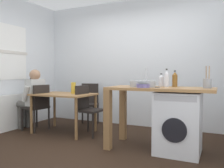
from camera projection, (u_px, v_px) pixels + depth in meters
name	position (u px, v px, depth m)	size (l,w,h in m)	color
ground_plane	(92.00, 148.00, 3.45)	(5.46, 5.46, 0.00)	black
wall_back	(133.00, 63.00, 4.97)	(4.60, 0.10, 2.70)	silver
radiator	(12.00, 112.00, 4.57)	(0.10, 0.80, 0.70)	white
dining_table	(64.00, 99.00, 4.35)	(1.10, 0.76, 0.74)	#9E7042
chair_person_seat	(38.00, 105.00, 4.49)	(0.44, 0.44, 0.90)	black
chair_opposite	(87.00, 107.00, 4.20)	(0.43, 0.43, 0.90)	black
chair_spare_by_wall	(89.00, 102.00, 5.01)	(0.49, 0.49, 0.90)	black
seated_person	(32.00, 96.00, 4.57)	(0.52, 0.53, 1.20)	#595651
kitchen_counter	(146.00, 98.00, 3.41)	(1.50, 0.68, 0.92)	#9E7042
washing_machine	(178.00, 122.00, 3.22)	(0.60, 0.61, 0.86)	silver
sink_basin	(143.00, 84.00, 3.42)	(0.38, 0.38, 0.09)	#9EA0A5
tap	(146.00, 77.00, 3.58)	(0.02, 0.02, 0.28)	#B2B2B7
bottle_tall_green	(161.00, 81.00, 3.50)	(0.08, 0.08, 0.20)	silver
bottle_squat_brown	(167.00, 79.00, 3.39)	(0.06, 0.06, 0.27)	silver
bottle_clear_small	(175.00, 79.00, 3.43)	(0.08, 0.08, 0.24)	brown
mixing_bowl	(143.00, 86.00, 3.21)	(0.19, 0.19, 0.05)	slate
utensil_crock	(207.00, 83.00, 3.08)	(0.11, 0.11, 0.30)	gray
vase	(73.00, 88.00, 4.36)	(0.09, 0.09, 0.21)	gold
scissors	(155.00, 87.00, 3.24)	(0.15, 0.06, 0.01)	#B2B2B7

